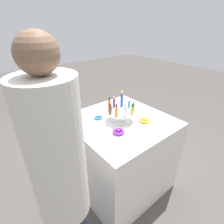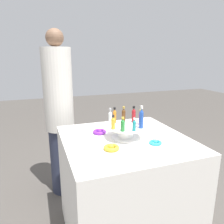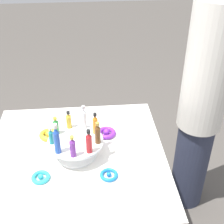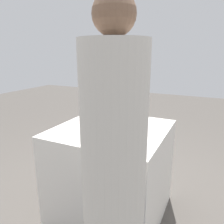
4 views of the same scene
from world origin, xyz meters
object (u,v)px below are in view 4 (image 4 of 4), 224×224
Objects in this scene: bottle_brown at (103,113)px; ribbon_bow_blue at (86,129)px; ribbon_bow_purple at (121,136)px; bottle_purple at (100,109)px; bottle_red at (98,111)px; bottle_gold at (126,112)px; ribbon_bow_teal at (105,119)px; bottle_blue at (107,105)px; display_stand at (112,121)px; ribbon_bow_gold at (136,124)px; bottle_teal at (116,109)px; bottle_green at (123,110)px; bottle_clear at (121,113)px; person_figure at (114,190)px; bottle_orange at (112,114)px.

ribbon_bow_blue is (0.13, 0.04, -0.13)m from bottle_brown.
bottle_purple is at bearing -33.01° from ribbon_bow_purple.
bottle_red is 0.21m from bottle_gold.
ribbon_bow_teal is at bearing -27.00° from bottle_gold.
display_stand is at bearing 136.01° from bottle_blue.
bottle_purple is 0.32m from ribbon_bow_gold.
bottle_teal is 1.04× the size of ribbon_bow_teal.
bottle_gold is at bearing -173.99° from bottle_purple.
bottle_blue reaches higher than ribbon_bow_gold.
bottle_brown reaches higher than ribbon_bow_purple.
display_stand is 2.40× the size of bottle_purple.
ribbon_bow_gold is at bearing -167.52° from bottle_teal.
ribbon_bow_gold is (-0.10, -0.05, -0.12)m from bottle_green.
bottle_brown reaches higher than bottle_teal.
bottle_gold is (-0.18, 0.05, -0.03)m from bottle_blue.
bottle_clear is at bearing -153.99° from bottle_brown.
bottle_teal is (0.01, -0.11, 0.08)m from display_stand.
bottle_blue is 0.18m from ribbon_bow_teal.
bottle_gold is at bearing 153.00° from ribbon_bow_teal.
display_stand is at bearing 96.01° from bottle_teal.
person_figure is (-0.48, 0.75, -0.13)m from bottle_purple.
person_figure is at bearing 114.04° from bottle_teal.
display_stand is 0.83m from person_figure.
bottle_blue is at bearing -113.99° from bottle_purple.
display_stand is at bearing 132.75° from ribbon_bow_teal.
bottle_blue is at bearing -33.99° from bottle_clear.
bottle_purple is 1.34× the size of ribbon_bow_blue.
display_stand is at bearing -63.99° from bottle_orange.
bottle_blue is 0.29m from ribbon_bow_gold.
bottle_red is 1.22× the size of ribbon_bow_gold.
bottle_teal is at bearing -33.99° from bottle_gold.
ribbon_bow_teal is (0.07, -0.08, -0.15)m from bottle_blue.
bottle_red is 0.26m from ribbon_bow_teal.
bottle_green is at bearing -73.99° from bottle_clear.
bottle_brown is 0.91× the size of bottle_clear.
display_stand reaches higher than ribbon_bow_teal.
bottle_red reaches higher than bottle_brown.
bottle_red is 1.06× the size of bottle_brown.
bottle_red reaches higher than display_stand.
ribbon_bow_blue is (0.08, 0.22, -0.15)m from bottle_blue.
bottle_brown is 0.07m from bottle_orange.
ribbon_bow_purple is at bearing -5.47° from person_figure.
bottle_orange is at bearing -31.39° from ribbon_bow_purple.
bottle_green reaches higher than ribbon_bow_teal.
bottle_gold is (-0.01, -0.07, -0.01)m from bottle_clear.
bottle_purple is at bearing -13.99° from bottle_clear.
ribbon_bow_purple is (-0.30, 0.01, 0.00)m from ribbon_bow_blue.
bottle_orange is 0.92× the size of bottle_clear.
bottle_teal is 0.21m from ribbon_bow_gold.
bottle_gold is 0.96× the size of ribbon_bow_purple.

